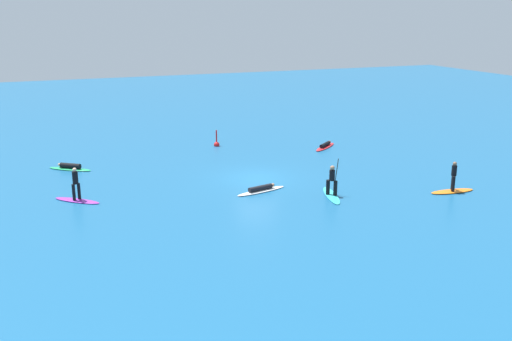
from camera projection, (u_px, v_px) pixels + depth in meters
ground_plane at (256, 178)px, 36.00m from camera, size 120.00×120.00×0.00m
surfer_on_white_board at (261, 189)px, 33.28m from camera, size 3.31×1.33×0.38m
surfer_on_green_board at (70, 167)px, 37.87m from camera, size 2.83×2.35×0.44m
surfer_on_teal_board at (332, 188)px, 32.43m from camera, size 1.50×3.25×2.16m
surfer_on_red_board at (325, 146)px, 44.03m from camera, size 2.85×2.51×0.38m
surfer_on_orange_board at (453, 186)px, 33.15m from camera, size 2.80×0.97×1.81m
surfer_on_purple_board at (76, 193)px, 31.53m from camera, size 2.55×2.37×1.91m
marker_buoy at (217, 144)px, 44.47m from camera, size 0.44×0.44×1.36m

